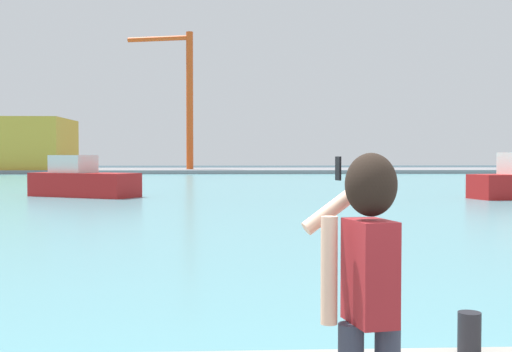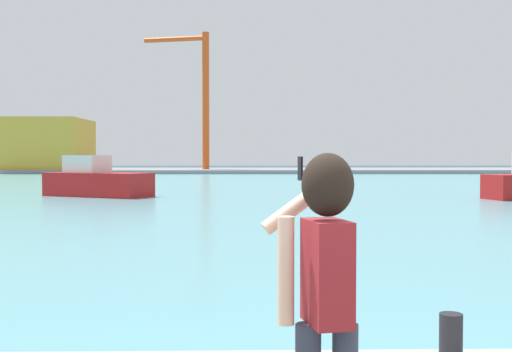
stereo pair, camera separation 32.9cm
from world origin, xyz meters
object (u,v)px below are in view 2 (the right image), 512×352
Objects in this scene: warehouse_left at (48,144)px; harbor_bollard at (451,336)px; port_crane at (200,89)px; person_photographer at (325,279)px; boat_moored at (96,181)px.

harbor_bollard is at bearing -71.18° from warehouse_left.
port_crane is (21.91, 0.13, 7.96)m from warehouse_left.
warehouse_left is at bearing 6.30° from person_photographer.
port_crane reaches higher than harbor_bollard.
boat_moored is at bearing -70.52° from warehouse_left.
warehouse_left is (-29.95, 87.85, 3.25)m from harbor_bollard.
port_crane reaches higher than warehouse_left.
port_crane is (2.45, 55.13, 11.16)m from boat_moored.
warehouse_left is at bearing 137.39° from boat_moored.
harbor_bollard is 34.48m from boat_moored.
warehouse_left is (-19.46, 55.00, 3.20)m from boat_moored.
port_crane is (-8.04, 87.98, 11.21)m from harbor_bollard.
person_photographer is 94.32m from warehouse_left.
warehouse_left reaches higher than harbor_bollard.
person_photographer is at bearing -85.74° from port_crane.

